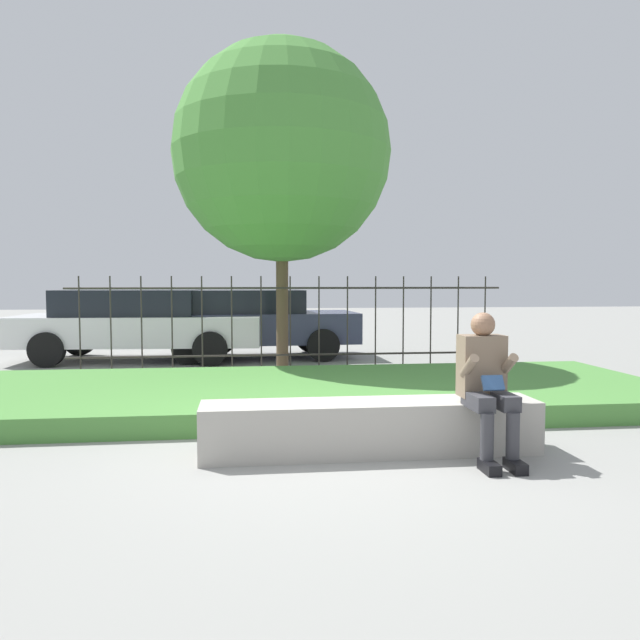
{
  "coord_description": "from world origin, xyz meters",
  "views": [
    {
      "loc": [
        -0.76,
        -5.4,
        1.54
      ],
      "look_at": [
        0.26,
        2.94,
        1.02
      ],
      "focal_mm": 35.0,
      "sensor_mm": 36.0,
      "label": 1
    }
  ],
  "objects_px": {
    "car_parked_left": "(137,323)",
    "person_seated_reader": "(486,380)",
    "tree_behind_fence": "(282,153)",
    "stone_bench": "(371,430)",
    "car_parked_center": "(252,321)"
  },
  "relations": [
    {
      "from": "car_parked_center",
      "to": "tree_behind_fence",
      "type": "xyz_separation_m",
      "value": [
        0.49,
        -1.88,
        2.97
      ]
    },
    {
      "from": "stone_bench",
      "to": "car_parked_left",
      "type": "xyz_separation_m",
      "value": [
        -3.17,
        7.03,
        0.53
      ]
    },
    {
      "from": "person_seated_reader",
      "to": "car_parked_center",
      "type": "height_order",
      "value": "car_parked_center"
    },
    {
      "from": "person_seated_reader",
      "to": "car_parked_center",
      "type": "xyz_separation_m",
      "value": [
        -1.9,
        7.46,
        0.04
      ]
    },
    {
      "from": "stone_bench",
      "to": "person_seated_reader",
      "type": "distance_m",
      "value": 1.11
    },
    {
      "from": "person_seated_reader",
      "to": "car_parked_left",
      "type": "xyz_separation_m",
      "value": [
        -4.12,
        7.33,
        0.04
      ]
    },
    {
      "from": "person_seated_reader",
      "to": "tree_behind_fence",
      "type": "height_order",
      "value": "tree_behind_fence"
    },
    {
      "from": "car_parked_center",
      "to": "tree_behind_fence",
      "type": "bearing_deg",
      "value": -77.91
    },
    {
      "from": "stone_bench",
      "to": "tree_behind_fence",
      "type": "bearing_deg",
      "value": 94.96
    },
    {
      "from": "car_parked_left",
      "to": "tree_behind_fence",
      "type": "xyz_separation_m",
      "value": [
        2.71,
        -1.75,
        2.96
      ]
    },
    {
      "from": "tree_behind_fence",
      "to": "car_parked_left",
      "type": "bearing_deg",
      "value": 147.24
    },
    {
      "from": "person_seated_reader",
      "to": "car_parked_center",
      "type": "distance_m",
      "value": 7.7
    },
    {
      "from": "car_parked_center",
      "to": "car_parked_left",
      "type": "bearing_deg",
      "value": -179.22
    },
    {
      "from": "car_parked_left",
      "to": "tree_behind_fence",
      "type": "bearing_deg",
      "value": -29.06
    },
    {
      "from": "car_parked_left",
      "to": "person_seated_reader",
      "type": "bearing_deg",
      "value": -56.98
    }
  ]
}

